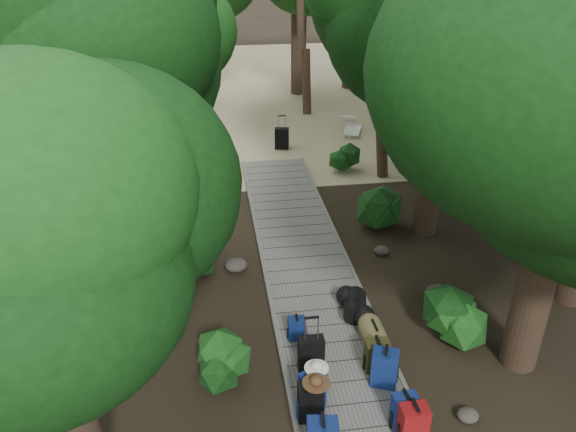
{
  "coord_description": "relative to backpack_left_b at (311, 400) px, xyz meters",
  "views": [
    {
      "loc": [
        -1.97,
        -9.82,
        6.93
      ],
      "look_at": [
        -0.31,
        1.4,
        1.0
      ],
      "focal_mm": 35.0,
      "sensor_mm": 36.0,
      "label": 1
    }
  ],
  "objects": [
    {
      "name": "ground",
      "position": [
        0.71,
        3.66,
        -0.48
      ],
      "size": [
        120.0,
        120.0,
        0.0
      ],
      "primitive_type": "plane",
      "color": "black",
      "rests_on": "ground"
    },
    {
      "name": "sand_beach",
      "position": [
        0.71,
        19.66,
        -0.47
      ],
      "size": [
        40.0,
        22.0,
        0.02
      ],
      "primitive_type": "cube",
      "color": "tan",
      "rests_on": "ground"
    },
    {
      "name": "boardwalk",
      "position": [
        0.71,
        4.66,
        -0.42
      ],
      "size": [
        2.0,
        12.0,
        0.12
      ],
      "primitive_type": "cube",
      "color": "slate",
      "rests_on": "ground"
    },
    {
      "name": "backpack_left_b",
      "position": [
        0.0,
        0.0,
        0.0
      ],
      "size": [
        0.4,
        0.29,
        0.71
      ],
      "primitive_type": null,
      "rotation": [
        0.0,
        0.0,
        -0.05
      ],
      "color": "black",
      "rests_on": "boardwalk"
    },
    {
      "name": "backpack_left_c",
      "position": [
        0.07,
        0.25,
        -0.01
      ],
      "size": [
        0.46,
        0.4,
        0.7
      ],
      "primitive_type": null,
      "rotation": [
        0.0,
        0.0,
        0.42
      ],
      "color": "navy",
      "rests_on": "boardwalk"
    },
    {
      "name": "backpack_left_d",
      "position": [
        0.09,
        1.89,
        -0.12
      ],
      "size": [
        0.32,
        0.24,
        0.48
      ],
      "primitive_type": null,
      "rotation": [
        0.0,
        0.0,
        -0.03
      ],
      "color": "navy",
      "rests_on": "boardwalk"
    },
    {
      "name": "backpack_right_a",
      "position": [
        1.4,
        -0.65,
        0.01
      ],
      "size": [
        0.41,
        0.29,
        0.73
      ],
      "primitive_type": null,
      "rotation": [
        0.0,
        0.0,
        0.01
      ],
      "color": "maroon",
      "rests_on": "boardwalk"
    },
    {
      "name": "backpack_right_b",
      "position": [
        1.36,
        -0.38,
        -0.02
      ],
      "size": [
        0.39,
        0.29,
        0.67
      ],
      "primitive_type": null,
      "rotation": [
        0.0,
        0.0,
        0.08
      ],
      "color": "navy",
      "rests_on": "boardwalk"
    },
    {
      "name": "backpack_right_c",
      "position": [
        1.33,
        0.54,
        0.01
      ],
      "size": [
        0.51,
        0.44,
        0.73
      ],
      "primitive_type": null,
      "rotation": [
        0.0,
        0.0,
        -0.4
      ],
      "color": "navy",
      "rests_on": "boardwalk"
    },
    {
      "name": "backpack_right_d",
      "position": [
        1.32,
        0.91,
        -0.05
      ],
      "size": [
        0.41,
        0.3,
        0.61
      ],
      "primitive_type": null,
      "rotation": [
        0.0,
        0.0,
        -0.03
      ],
      "color": "#363615",
      "rests_on": "boardwalk"
    },
    {
      "name": "duffel_right_khaki",
      "position": [
        1.44,
        1.49,
        -0.14
      ],
      "size": [
        0.43,
        0.65,
        0.43
      ],
      "primitive_type": null,
      "rotation": [
        0.0,
        0.0,
        -0.0
      ],
      "color": "olive",
      "rests_on": "boardwalk"
    },
    {
      "name": "duffel_right_black",
      "position": [
        1.33,
        2.41,
        -0.14
      ],
      "size": [
        0.6,
        0.78,
        0.44
      ],
      "primitive_type": null,
      "rotation": [
        0.0,
        0.0,
        -0.26
      ],
      "color": "black",
      "rests_on": "boardwalk"
    },
    {
      "name": "suitcase_on_boardwalk",
      "position": [
        0.2,
        1.03,
        -0.02
      ],
      "size": [
        0.44,
        0.24,
        0.67
      ],
      "primitive_type": null,
      "rotation": [
        0.0,
        0.0,
        -0.01
      ],
      "color": "black",
      "rests_on": "boardwalk"
    },
    {
      "name": "lone_suitcase_on_sand",
      "position": [
        1.2,
        11.94,
        -0.09
      ],
      "size": [
        0.51,
        0.36,
        0.73
      ],
      "primitive_type": null,
      "rotation": [
        0.0,
        0.0,
        -0.23
      ],
      "color": "black",
      "rests_on": "sand_beach"
    },
    {
      "name": "hat_brown",
      "position": [
        0.07,
        -0.02,
        0.42
      ],
      "size": [
        0.43,
        0.43,
        0.13
      ],
      "primitive_type": null,
      "color": "#51351E",
      "rests_on": "backpack_left_b"
    },
    {
      "name": "hat_white",
      "position": [
        0.14,
        0.3,
        0.41
      ],
      "size": [
        0.39,
        0.39,
        0.13
      ],
      "primitive_type": null,
      "color": "silver",
      "rests_on": "backpack_left_c"
    },
    {
      "name": "kayak",
      "position": [
        -1.91,
        13.95,
        -0.3
      ],
      "size": [
        1.0,
        3.25,
        0.32
      ],
      "primitive_type": "ellipsoid",
      "rotation": [
        0.0,
        0.0,
        -0.1
      ],
      "color": "#9E170D",
      "rests_on": "sand_beach"
    },
    {
      "name": "sun_lounger",
      "position": [
        3.96,
        13.02,
        -0.18
      ],
      "size": [
        1.14,
        1.83,
        0.56
      ],
      "primitive_type": null,
      "rotation": [
        0.0,
        0.0,
        -0.36
      ],
      "color": "silver",
      "rests_on": "sand_beach"
    },
    {
      "name": "tree_right_a",
      "position": [
        3.89,
        0.82,
        3.96
      ],
      "size": [
        5.33,
        5.33,
        8.88
      ],
      "primitive_type": null,
      "color": "black",
      "rests_on": "ground"
    },
    {
      "name": "tree_right_c",
      "position": [
        3.98,
        5.67,
        3.78
      ],
      "size": [
        4.92,
        4.92,
        8.52
      ],
      "primitive_type": null,
      "color": "black",
      "rests_on": "ground"
    },
    {
      "name": "tree_right_d",
      "position": [
        6.56,
        7.24,
        4.7
      ],
      "size": [
        5.65,
        5.65,
        10.35
      ],
      "primitive_type": null,
      "color": "black",
      "rests_on": "ground"
    },
    {
      "name": "tree_right_e",
      "position": [
        5.06,
        10.02,
        3.68
      ],
      "size": [
        4.62,
        4.62,
        8.31
      ],
      "primitive_type": null,
      "color": "black",
      "rests_on": "ground"
    },
    {
      "name": "tree_left_a",
      "position": [
        -3.18,
        -0.48,
        2.58
      ],
      "size": [
        3.67,
        3.67,
        6.11
      ],
      "primitive_type": null,
      "color": "black",
      "rests_on": "ground"
    },
    {
      "name": "tree_left_b",
      "position": [
        -3.82,
        3.55,
        4.11
      ],
      "size": [
        5.1,
        5.1,
        9.17
      ],
      "primitive_type": null,
      "color": "black",
      "rests_on": "ground"
    },
    {
      "name": "tree_left_c",
      "position": [
        -2.88,
        6.05,
        3.61
      ],
      "size": [
        4.7,
        4.7,
        8.18
      ],
      "primitive_type": null,
      "color": "black",
      "rests_on": "ground"
    },
    {
      "name": "tree_back_d",
      "position": [
        -4.64,
        17.6,
        3.39
      ],
      "size": [
        4.64,
        4.64,
        7.73
      ],
      "primitive_type": null,
      "color": "black",
      "rests_on": "ground"
    },
    {
      "name": "palm_right_a",
      "position": [
        4.08,
        9.41,
        3.41
      ],
      "size": [
        4.56,
        4.56,
        7.78
      ],
      "primitive_type": null,
      "color": "#124114",
      "rests_on": "ground"
    },
    {
      "name": "palm_right_b",
      "position": [
        5.75,
        14.75,
        3.84
      ],
      "size": [
        4.47,
        4.47,
        8.63
      ],
      "primitive_type": null,
      "color": "#124114",
      "rests_on": "ground"
    },
    {
      "name": "palm_right_c",
      "position": [
        3.03,
        16.04,
        3.34
      ],
      "size": [
        4.8,
        4.8,
        7.63
      ],
      "primitive_type": null,
      "color": "#124114",
      "rests_on": "ground"
    },
    {
      "name": "palm_left_a",
      "position": [
        -3.35,
        9.76,
        2.98
      ],
      "size": [
        4.34,
        4.34,
        6.91
      ],
      "primitive_type": null,
      "color": "#124114",
      "rests_on": "ground"
    },
    {
      "name": "rock_left_b",
      "position": [
        -1.53,
        2.06,
        -0.37
      ],
      "size": [
        0.38,
        0.35,
        0.21
      ],
      "primitive_type": null,
      "color": "#4C473F",
      "rests_on": "ground"
    },
    {
      "name": "rock_left_c",
      "position": [
        -0.86,
        4.52,
        -0.34
      ],
      "size": [
        0.51,
        0.46,
        0.28
      ],
      "primitive_type": null,
      "color": "#4C473F",
      "rests_on": "ground"
    },
    {
      "name": "rock_left_d",
      "position": [
        -1.57,
        7.03,
        -0.39
      ],
      "size": [
        0.33,
        0.29,
        0.18
      ],
      "primitive_type": null,
      "color": "#4C473F",
      "rests_on": "ground"
    },
    {
      "name": "rock_right_a",
      "position": [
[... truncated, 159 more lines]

